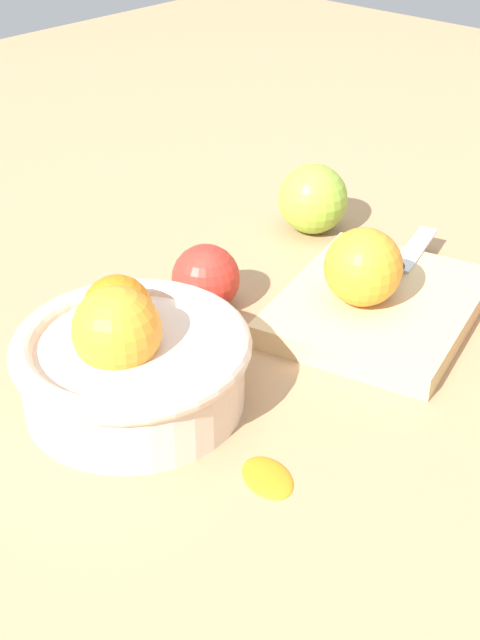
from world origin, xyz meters
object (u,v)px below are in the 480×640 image
Objects in this scene: cutting_board at (378,306)px; knife at (403,264)px; orange_on_board at (365,268)px; apple_back_left at (206,278)px; apple_back_right at (313,199)px; bowl at (130,358)px.

knife is (0.06, 0.02, 0.02)m from cutting_board.
orange_on_board is 0.16m from apple_back_left.
apple_back_left is 0.21m from apple_back_right.
cutting_board is at bearing -16.56° from bowl.
apple_back_right is at bearing 74.76° from knife.
knife is at bearing 13.59° from cutting_board.
knife is at bearing -10.75° from bowl.
apple_back_right is (0.04, 0.15, 0.01)m from knife.
cutting_board is at bearing -52.80° from apple_back_left.
bowl reaches higher than knife.
apple_back_right is at bearing 52.10° from orange_on_board.
apple_back_left is 0.84× the size of apple_back_right.
orange_on_board reaches higher than knife.
apple_back_right is (0.21, 0.03, 0.01)m from apple_back_left.
orange_on_board is (0.24, -0.07, 0.02)m from bowl.
knife is (0.09, 0.01, -0.03)m from orange_on_board.
orange_on_board is at bearing -127.90° from apple_back_right.
orange_on_board is at bearing -57.62° from apple_back_left.
orange_on_board is 0.50× the size of knife.
orange_on_board is (-0.02, 0.01, 0.05)m from cutting_board.
apple_back_right is at bearing 14.29° from bowl.
cutting_board is 0.05m from orange_on_board.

